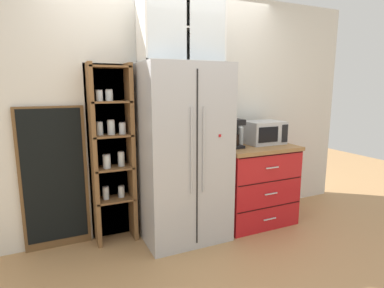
{
  "coord_description": "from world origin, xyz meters",
  "views": [
    {
      "loc": [
        -1.2,
        -2.79,
        1.55
      ],
      "look_at": [
        0.1,
        0.02,
        0.98
      ],
      "focal_mm": 29.06,
      "sensor_mm": 36.0,
      "label": 1
    }
  ],
  "objects_px": {
    "bottle_clear": "(241,134)",
    "chalkboard_menu": "(54,179)",
    "refrigerator": "(183,153)",
    "coffee_maker": "(232,133)",
    "microwave": "(264,132)",
    "mug_cream": "(257,142)"
  },
  "relations": [
    {
      "from": "microwave",
      "to": "chalkboard_menu",
      "type": "height_order",
      "value": "chalkboard_menu"
    },
    {
      "from": "chalkboard_menu",
      "to": "microwave",
      "type": "bearing_deg",
      "value": -6.17
    },
    {
      "from": "refrigerator",
      "to": "bottle_clear",
      "type": "distance_m",
      "value": 0.75
    },
    {
      "from": "microwave",
      "to": "coffee_maker",
      "type": "height_order",
      "value": "coffee_maker"
    },
    {
      "from": "refrigerator",
      "to": "chalkboard_menu",
      "type": "height_order",
      "value": "refrigerator"
    },
    {
      "from": "refrigerator",
      "to": "chalkboard_menu",
      "type": "relative_size",
      "value": 1.29
    },
    {
      "from": "bottle_clear",
      "to": "mug_cream",
      "type": "bearing_deg",
      "value": -37.44
    },
    {
      "from": "refrigerator",
      "to": "chalkboard_menu",
      "type": "distance_m",
      "value": 1.25
    },
    {
      "from": "coffee_maker",
      "to": "mug_cream",
      "type": "height_order",
      "value": "coffee_maker"
    },
    {
      "from": "microwave",
      "to": "bottle_clear",
      "type": "xyz_separation_m",
      "value": [
        -0.31,
        0.01,
        -0.0
      ]
    },
    {
      "from": "refrigerator",
      "to": "coffee_maker",
      "type": "distance_m",
      "value": 0.62
    },
    {
      "from": "bottle_clear",
      "to": "chalkboard_menu",
      "type": "relative_size",
      "value": 0.21
    },
    {
      "from": "bottle_clear",
      "to": "chalkboard_menu",
      "type": "distance_m",
      "value": 1.98
    },
    {
      "from": "refrigerator",
      "to": "coffee_maker",
      "type": "relative_size",
      "value": 5.72
    },
    {
      "from": "coffee_maker",
      "to": "bottle_clear",
      "type": "height_order",
      "value": "coffee_maker"
    },
    {
      "from": "refrigerator",
      "to": "chalkboard_menu",
      "type": "xyz_separation_m",
      "value": [
        -1.2,
        0.3,
        -0.19
      ]
    },
    {
      "from": "mug_cream",
      "to": "chalkboard_menu",
      "type": "relative_size",
      "value": 0.09
    },
    {
      "from": "refrigerator",
      "to": "coffee_maker",
      "type": "bearing_deg",
      "value": 1.77
    },
    {
      "from": "coffee_maker",
      "to": "chalkboard_menu",
      "type": "distance_m",
      "value": 1.85
    },
    {
      "from": "refrigerator",
      "to": "bottle_clear",
      "type": "xyz_separation_m",
      "value": [
        0.74,
        0.07,
        0.14
      ]
    },
    {
      "from": "coffee_maker",
      "to": "chalkboard_menu",
      "type": "height_order",
      "value": "chalkboard_menu"
    },
    {
      "from": "coffee_maker",
      "to": "chalkboard_menu",
      "type": "bearing_deg",
      "value": 170.98
    }
  ]
}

